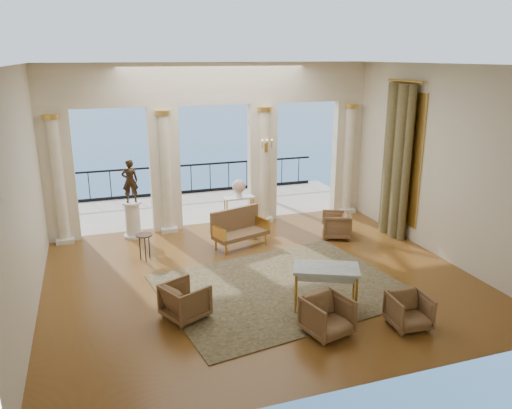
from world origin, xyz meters
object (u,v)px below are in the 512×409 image
object	(u,v)px
console_table	(239,202)
game_table	(326,271)
pedestal	(133,220)
statue	(130,181)
side_table	(144,238)
settee	(239,228)
armchair_c	(336,224)
armchair_d	(185,299)
armchair_a	(327,314)
armchair_b	(409,309)

from	to	relation	value
console_table	game_table	bearing A→B (deg)	-90.55
pedestal	game_table	bearing A→B (deg)	-58.93
statue	side_table	world-z (taller)	statue
game_table	pedestal	distance (m)	6.05
game_table	statue	size ratio (longest dim) A/B	1.22
settee	statue	size ratio (longest dim) A/B	1.35
game_table	armchair_c	bearing A→B (deg)	84.52
armchair_d	settee	distance (m)	3.78
game_table	side_table	distance (m)	4.60
settee	game_table	distance (m)	3.75
armchair_c	statue	size ratio (longest dim) A/B	0.66
armchair_c	armchair_d	size ratio (longest dim) A/B	1.01
armchair_d	side_table	size ratio (longest dim) A/B	1.16
armchair_d	console_table	distance (m)	5.36
statue	settee	bearing A→B (deg)	145.99
armchair_c	console_table	size ratio (longest dim) A/B	0.85
armchair_a	console_table	world-z (taller)	console_table
settee	console_table	bearing A→B (deg)	54.80
settee	console_table	distance (m)	1.62
armchair_d	game_table	size ratio (longest dim) A/B	0.53
armchair_b	side_table	size ratio (longest dim) A/B	1.07
armchair_d	settee	bearing A→B (deg)	-57.59
console_table	side_table	distance (m)	3.35
armchair_a	side_table	size ratio (longest dim) A/B	1.17
armchair_b	game_table	size ratio (longest dim) A/B	0.49
armchair_d	console_table	xyz separation A→B (m)	(2.46, 4.75, 0.31)
armchair_d	statue	distance (m)	4.87
statue	armchair_a	bearing A→B (deg)	111.10
armchair_a	settee	size ratio (longest dim) A/B	0.49
game_table	side_table	size ratio (longest dim) A/B	2.18
game_table	console_table	xyz separation A→B (m)	(-0.15, 5.23, -0.07)
pedestal	side_table	world-z (taller)	pedestal
armchair_a	statue	xyz separation A→B (m)	(-2.73, 6.05, 1.17)
settee	console_table	xyz separation A→B (m)	(0.47, 1.54, 0.22)
armchair_d	pedestal	distance (m)	4.73
statue	console_table	distance (m)	3.09
armchair_c	side_table	world-z (taller)	armchair_c
armchair_a	console_table	distance (m)	6.11
armchair_b	console_table	distance (m)	6.48
armchair_b	side_table	distance (m)	6.17
settee	statue	world-z (taller)	statue
armchair_a	console_table	bearing A→B (deg)	73.86
settee	side_table	distance (m)	2.39
armchair_c	statue	bearing A→B (deg)	-85.52
armchair_c	game_table	distance (m)	3.98
settee	statue	xyz separation A→B (m)	(-2.49, 1.49, 1.07)
console_table	armchair_a	bearing A→B (deg)	-94.46
console_table	armchair_c	bearing A→B (deg)	-42.29
pedestal	armchair_a	bearing A→B (deg)	-65.74
armchair_b	armchair_d	world-z (taller)	armchair_d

